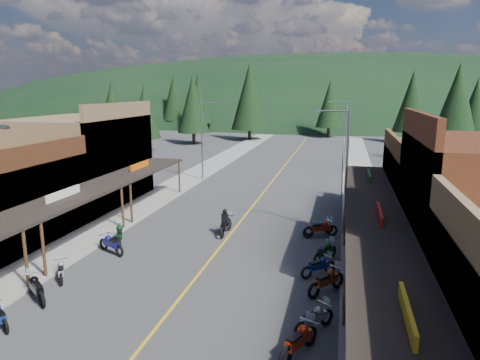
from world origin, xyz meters
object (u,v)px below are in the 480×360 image
Objects in this scene: streetlight_2 at (344,167)px; pedestrian_east_b at (362,207)px; pine_0 at (112,103)px; pine_10 at (193,104)px; bike_east_9 at (325,251)px; bike_east_11 at (319,226)px; bike_east_10 at (320,228)px; bike_east_5 at (299,339)px; bike_west_7 at (61,270)px; bike_west_9 at (120,233)px; bike_east_7 at (326,280)px; pedestrian_east_a at (374,306)px; streetlight_3 at (344,133)px; pine_2 at (250,96)px; shop_west_3 at (82,160)px; pine_3 at (329,104)px; pine_8 at (145,111)px; bike_east_6 at (314,318)px; shop_east_3 at (447,191)px; rider_on_bike at (226,224)px; bike_west_6 at (36,287)px; pine_1 at (198,99)px; pine_4 at (412,101)px; pine_7 at (174,98)px; pine_9 at (475,111)px; streetlight_1 at (203,137)px; bike_west_8 at (111,243)px; bike_east_8 at (319,265)px; pine_11 at (456,106)px.

streetlight_2 is 4.66× the size of pedestrian_east_b.
pine_10 is at bearing -28.61° from pine_0.
bike_east_11 is at bearing 126.36° from bike_east_9.
bike_east_5 is at bearing -26.89° from bike_east_10.
bike_east_5 is at bearing -50.84° from bike_west_7.
bike_west_9 is (11.89, -46.84, -6.14)m from pine_10.
pedestrian_east_a is at bearing -18.61° from bike_east_7.
streetlight_3 is 32.92m from pine_2.
pine_3 reaches higher than shop_west_3.
bike_east_6 is (28.05, -43.91, -5.37)m from pine_8.
shop_east_3 is 1.09× the size of pine_8.
rider_on_bike is at bearing -106.96° from streetlight_3.
bike_east_11 is (11.62, 11.91, -0.09)m from bike_west_6.
pine_1 reaches higher than pedestrian_east_a.
bike_east_11 is (45.57, -54.36, -5.92)m from pine_0.
pine_4 is 37.37m from pine_10.
shop_east_3 is at bearing 95.56° from bike_east_7.
bike_west_9 is (0.23, 5.30, 0.11)m from bike_west_7.
shop_east_3 is 14.07m from bike_east_7.
pine_7 is 82.52m from bike_west_7.
shop_west_3 is 67.32m from pine_7.
shop_east_3 is at bearing 83.68° from bike_east_11.
shop_west_3 is 26.58m from pedestrian_east_a.
bike_east_9 is at bearing -113.14° from pine_9.
pine_7 is 5.79× the size of bike_east_9.
pine_10 reaches higher than streetlight_3.
pine_8 is at bearing 123.67° from rider_on_bike.
pine_1 reaches higher than pine_9.
pine_10 is at bearing 141.29° from streetlight_3.
streetlight_1 is 1.00× the size of streetlight_2.
pine_0 is 5.86× the size of bike_west_7.
streetlight_3 is at bearing -173.82° from pedestrian_east_a.
shop_west_3 is at bearing -74.03° from pine_8.
pine_4 is (11.05, 30.00, 2.78)m from streetlight_3.
bike_east_11 is 6.01m from rider_on_bike.
bike_east_10 is at bearing -162.27° from pedestrian_east_a.
pine_8 reaches higher than bike_east_7.
bike_east_7 reaches higher than bike_east_10.
bike_west_8 reaches higher than bike_east_8.
pine_7 is 89.19m from pedestrian_east_a.
pine_1 is 73.55m from bike_east_9.
streetlight_1 reaches higher than bike_east_7.
pine_0 reaches higher than bike_east_10.
bike_east_5 is at bearing -58.78° from pine_8.
bike_east_5 is (11.98, -3.45, 0.12)m from bike_west_7.
pine_2 is at bearing -7.59° from pine_0.
bike_east_5 is (-18.37, -50.59, -5.73)m from pine_9.
pedestrian_east_b reaches higher than bike_east_10.
pine_11 reaches higher than pine_8.
shop_west_3 is at bearing -119.67° from pedestrian_east_a.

